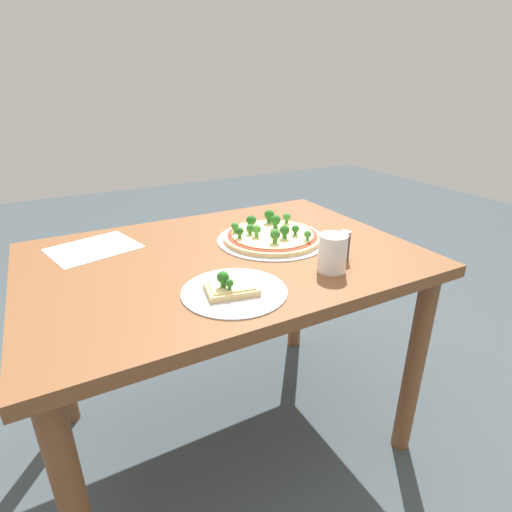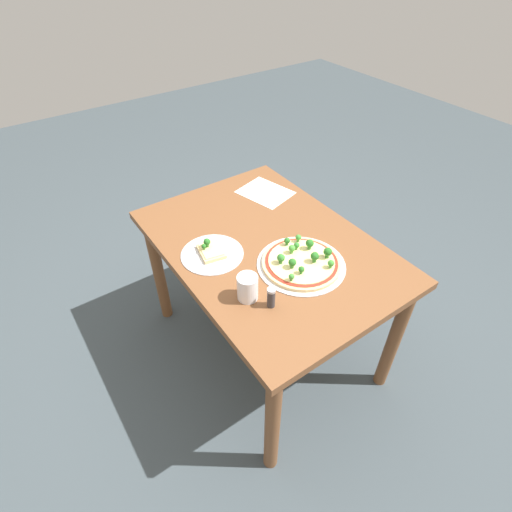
% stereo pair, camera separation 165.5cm
% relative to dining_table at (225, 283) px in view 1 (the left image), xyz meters
% --- Properties ---
extents(ground_plane, '(8.00, 8.00, 0.00)m').
position_rel_dining_table_xyz_m(ground_plane, '(0.00, 0.00, -0.62)').
color(ground_plane, '#3D474C').
extents(dining_table, '(1.15, 0.81, 0.72)m').
position_rel_dining_table_xyz_m(dining_table, '(0.00, 0.00, 0.00)').
color(dining_table, brown).
rests_on(dining_table, ground_plane).
extents(pizza_tray_whole, '(0.36, 0.36, 0.07)m').
position_rel_dining_table_xyz_m(pizza_tray_whole, '(0.19, 0.03, 0.12)').
color(pizza_tray_whole, silver).
rests_on(pizza_tray_whole, dining_table).
extents(pizza_tray_slice, '(0.26, 0.26, 0.06)m').
position_rel_dining_table_xyz_m(pizza_tray_slice, '(-0.08, -0.24, 0.11)').
color(pizza_tray_slice, silver).
rests_on(pizza_tray_slice, dining_table).
extents(drinking_cup, '(0.08, 0.08, 0.10)m').
position_rel_dining_table_xyz_m(drinking_cup, '(0.21, -0.25, 0.15)').
color(drinking_cup, white).
rests_on(drinking_cup, dining_table).
extents(condiment_shaker, '(0.03, 0.03, 0.09)m').
position_rel_dining_table_xyz_m(condiment_shaker, '(0.30, -0.20, 0.14)').
color(condiment_shaker, '#333338').
rests_on(condiment_shaker, dining_table).
extents(paper_menu, '(0.29, 0.26, 0.00)m').
position_rel_dining_table_xyz_m(paper_menu, '(-0.34, 0.23, 0.10)').
color(paper_menu, white).
rests_on(paper_menu, dining_table).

